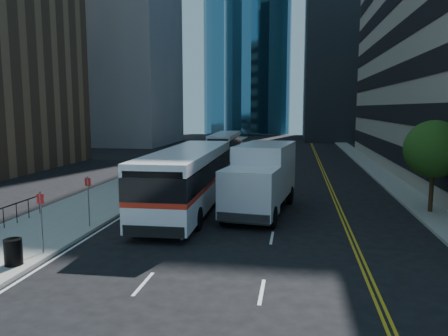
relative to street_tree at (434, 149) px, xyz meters
name	(u,v)px	position (x,y,z in m)	size (l,w,h in m)	color
ground	(257,251)	(-9.00, -8.00, -3.64)	(160.00, 160.00, 0.00)	black
sidewalk_west	(175,166)	(-19.50, 17.00, -3.57)	(5.00, 90.00, 0.15)	gray
sidewalk_east	(376,170)	(0.00, 17.00, -3.57)	(2.00, 90.00, 0.15)	gray
midrise_west	(115,36)	(-37.00, 44.00, 13.86)	(18.00, 18.00, 35.00)	gray
street_tree	(434,149)	(0.00, 0.00, 0.00)	(3.20, 3.20, 5.10)	#332114
bus_front	(189,177)	(-13.59, -1.19, -1.71)	(3.23, 13.73, 3.53)	white
bus_rear	(225,145)	(-15.60, 24.46, -2.01)	(2.89, 11.67, 2.99)	silver
box_truck	(261,177)	(-9.39, -1.07, -1.63)	(3.79, 8.28, 3.82)	silver
trash_can	(13,252)	(-17.71, -11.41, -3.00)	(0.65, 0.65, 0.97)	black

